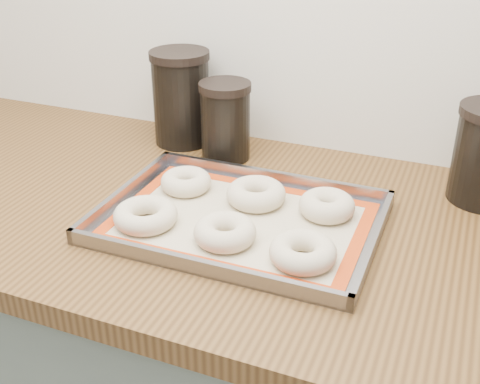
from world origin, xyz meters
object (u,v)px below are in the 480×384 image
at_px(bagel_back_right, 327,206).
at_px(canister_mid, 225,121).
at_px(canister_left, 181,97).
at_px(bagel_front_right, 303,252).
at_px(bagel_back_mid, 256,194).
at_px(bagel_back_left, 186,182).
at_px(bagel_front_mid, 225,232).
at_px(bagel_front_left, 146,215).
at_px(baking_tray, 240,220).

relative_size(bagel_back_right, canister_mid, 0.59).
xyz_separation_m(canister_left, canister_mid, (0.12, -0.04, -0.02)).
distance_m(bagel_front_right, canister_mid, 0.41).
relative_size(bagel_back_mid, canister_left, 0.52).
bearing_deg(bagel_back_right, bagel_back_mid, -178.01).
bearing_deg(bagel_back_left, bagel_front_right, -28.33).
distance_m(bagel_front_mid, bagel_back_right, 0.19).
distance_m(bagel_front_mid, bagel_back_mid, 0.14).
bearing_deg(bagel_front_left, bagel_back_right, 27.70).
bearing_deg(bagel_back_right, bagel_front_mid, -131.80).
bearing_deg(bagel_front_right, bagel_back_mid, 131.75).
distance_m(bagel_front_mid, bagel_front_right, 0.13).
bearing_deg(baking_tray, bagel_back_right, 29.65).
bearing_deg(canister_mid, baking_tray, -61.59).
height_order(bagel_back_left, bagel_back_right, bagel_back_right).
distance_m(bagel_back_left, canister_mid, 0.18).
distance_m(baking_tray, bagel_back_left, 0.15).
bearing_deg(bagel_front_right, bagel_front_mid, 176.47).
relative_size(bagel_front_left, canister_left, 0.53).
xyz_separation_m(baking_tray, canister_mid, (-0.13, 0.24, 0.07)).
relative_size(baking_tray, bagel_front_mid, 4.62).
xyz_separation_m(bagel_front_left, canister_mid, (0.01, 0.31, 0.06)).
height_order(baking_tray, bagel_back_left, bagel_back_left).
relative_size(bagel_front_right, bagel_back_right, 1.07).
height_order(bagel_front_left, canister_mid, canister_mid).
bearing_deg(bagel_front_left, bagel_back_mid, 43.78).
relative_size(bagel_front_mid, canister_left, 0.50).
xyz_separation_m(baking_tray, bagel_front_mid, (0.00, -0.07, 0.02)).
relative_size(baking_tray, bagel_front_left, 4.30).
relative_size(bagel_front_left, canister_mid, 0.67).
height_order(bagel_front_mid, bagel_back_left, bagel_front_mid).
relative_size(bagel_front_right, bagel_back_left, 1.10).
relative_size(bagel_front_left, bagel_front_right, 1.05).
height_order(bagel_front_right, canister_mid, canister_mid).
relative_size(bagel_front_mid, bagel_back_mid, 0.95).
distance_m(bagel_front_left, canister_mid, 0.31).
relative_size(baking_tray, canister_mid, 2.86).
xyz_separation_m(baking_tray, bagel_back_right, (0.13, 0.07, 0.02)).
distance_m(baking_tray, bagel_front_left, 0.16).
distance_m(bagel_front_left, bagel_front_mid, 0.14).
height_order(bagel_front_right, canister_left, canister_left).
bearing_deg(bagel_front_right, canister_left, 136.96).
bearing_deg(canister_mid, bagel_front_right, -50.26).
bearing_deg(bagel_back_left, canister_left, 118.27).
height_order(bagel_back_right, canister_left, canister_left).
bearing_deg(baking_tray, bagel_back_mid, 87.97).
bearing_deg(bagel_back_mid, bagel_back_right, 1.99).
xyz_separation_m(bagel_front_right, canister_left, (-0.38, 0.36, 0.08)).
relative_size(bagel_front_left, bagel_back_left, 1.15).
xyz_separation_m(bagel_front_mid, bagel_back_mid, (0.00, 0.14, 0.00)).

